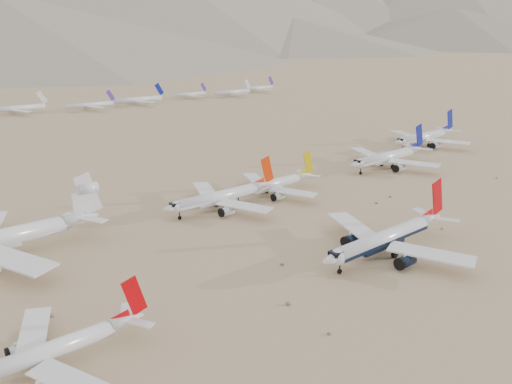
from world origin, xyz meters
The scene contains 10 objects.
ground centered at (0.00, 0.00, 0.00)m, with size 7000.00×7000.00×0.00m, color olive.
main_airliner centered at (-3.18, 1.60, 4.73)m, with size 48.74×47.61×17.20m.
second_airliner centered at (-90.83, 9.50, 3.64)m, with size 36.68×35.85×13.01m.
row2_navy_widebody centered at (73.00, 57.81, 4.80)m, with size 48.38×47.31×17.21m.
row2_gold_tail centered at (6.48, 60.80, 3.97)m, with size 39.90×39.02×14.21m.
row2_orange_tail centered at (-16.78, 60.06, 4.33)m, with size 43.26×42.32×15.43m.
row2_blue_far centered at (124.79, 72.80, 4.89)m, with size 49.41×48.31×17.56m.
distant_storage_row centered at (-19.63, 314.87, 4.39)m, with size 516.77×55.58×14.80m.
foothills centered at (526.68, 1100.00, 67.15)m, with size 4637.50×1395.00×155.00m.
desert_scrub centered at (-0.35, -22.76, 0.30)m, with size 261.14×121.67×0.65m.
Camera 1 is at (-110.19, -72.63, 57.86)m, focal length 35.00 mm.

